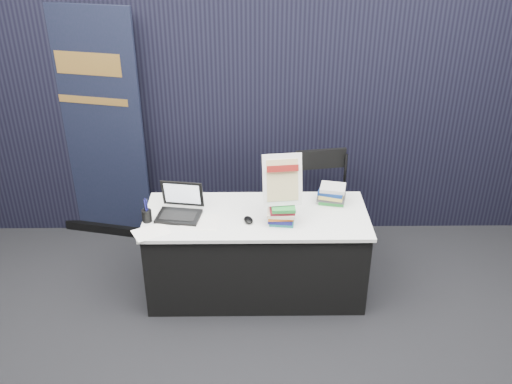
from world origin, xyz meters
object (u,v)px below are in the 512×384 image
object	(u,v)px
pullup_banner	(99,141)
stacking_chair	(321,207)
display_table	(256,253)
info_sign	(282,180)
book_stack_tall	(282,214)
book_stack_short	(332,194)
laptop	(179,208)

from	to	relation	value
pullup_banner	stacking_chair	bearing A→B (deg)	-1.86
display_table	stacking_chair	bearing A→B (deg)	35.44
display_table	info_sign	bearing A→B (deg)	-26.46
display_table	pullup_banner	bearing A→B (deg)	146.80
book_stack_tall	info_sign	distance (m)	0.28
display_table	book_stack_short	world-z (taller)	book_stack_short
book_stack_tall	book_stack_short	size ratio (longest dim) A/B	0.81
display_table	stacking_chair	distance (m)	0.73
pullup_banner	display_table	bearing A→B (deg)	-20.14
book_stack_tall	stacking_chair	distance (m)	0.70
info_sign	stacking_chair	bearing A→B (deg)	46.94
display_table	book_stack_short	size ratio (longest dim) A/B	7.21
display_table	pullup_banner	world-z (taller)	pullup_banner
pullup_banner	info_sign	bearing A→B (deg)	-19.38
stacking_chair	book_stack_short	bearing A→B (deg)	-83.40
book_stack_short	stacking_chair	world-z (taller)	stacking_chair
laptop	stacking_chair	size ratio (longest dim) A/B	0.36
book_stack_tall	pullup_banner	distance (m)	1.97
info_sign	laptop	bearing A→B (deg)	166.33
laptop	pullup_banner	bearing A→B (deg)	140.31
book_stack_short	pullup_banner	distance (m)	2.22
display_table	info_sign	size ratio (longest dim) A/B	4.36
pullup_banner	book_stack_short	bearing A→B (deg)	-6.96
laptop	stacking_chair	xyz separation A→B (m)	(1.19, 0.40, -0.23)
book_stack_short	pullup_banner	xyz separation A→B (m)	(-2.08, 0.76, 0.16)
book_stack_tall	book_stack_short	xyz separation A→B (m)	(0.44, 0.32, -0.00)
stacking_chair	info_sign	bearing A→B (deg)	-135.09
display_table	book_stack_short	distance (m)	0.80
pullup_banner	stacking_chair	distance (m)	2.13
display_table	book_stack_tall	size ratio (longest dim) A/B	8.92
display_table	laptop	distance (m)	0.76
info_sign	pullup_banner	size ratio (longest dim) A/B	0.19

